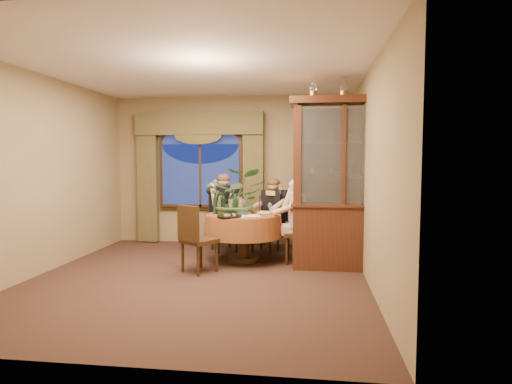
# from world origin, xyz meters

# --- Properties ---
(floor) EXTENTS (5.00, 5.00, 0.00)m
(floor) POSITION_xyz_m (0.00, 0.00, 0.00)
(floor) COLOR black
(floor) RESTS_ON ground
(wall_back) EXTENTS (4.50, 0.00, 4.50)m
(wall_back) POSITION_xyz_m (0.00, 2.50, 1.40)
(wall_back) COLOR olive
(wall_back) RESTS_ON ground
(wall_right) EXTENTS (0.00, 5.00, 5.00)m
(wall_right) POSITION_xyz_m (2.25, 0.00, 1.40)
(wall_right) COLOR olive
(wall_right) RESTS_ON ground
(ceiling) EXTENTS (5.00, 5.00, 0.00)m
(ceiling) POSITION_xyz_m (0.00, 0.00, 2.80)
(ceiling) COLOR white
(ceiling) RESTS_ON wall_back
(window) EXTENTS (1.62, 0.10, 1.32)m
(window) POSITION_xyz_m (-0.60, 2.43, 1.30)
(window) COLOR navy
(window) RESTS_ON wall_back
(arched_transom) EXTENTS (1.60, 0.06, 0.44)m
(arched_transom) POSITION_xyz_m (-0.60, 2.43, 2.08)
(arched_transom) COLOR navy
(arched_transom) RESTS_ON wall_back
(drapery_left) EXTENTS (0.38, 0.14, 2.32)m
(drapery_left) POSITION_xyz_m (-1.63, 2.38, 1.18)
(drapery_left) COLOR #4A4523
(drapery_left) RESTS_ON floor
(drapery_right) EXTENTS (0.38, 0.14, 2.32)m
(drapery_right) POSITION_xyz_m (0.43, 2.38, 1.18)
(drapery_right) COLOR #4A4523
(drapery_right) RESTS_ON floor
(swag_valance) EXTENTS (2.45, 0.16, 0.42)m
(swag_valance) POSITION_xyz_m (-0.60, 2.35, 2.28)
(swag_valance) COLOR #4A4523
(swag_valance) RESTS_ON wall_back
(dining_table) EXTENTS (1.53, 1.53, 0.75)m
(dining_table) POSITION_xyz_m (0.45, 1.07, 0.38)
(dining_table) COLOR maroon
(dining_table) RESTS_ON floor
(china_cabinet) EXTENTS (1.54, 0.60, 2.50)m
(china_cabinet) POSITION_xyz_m (1.96, 0.83, 1.25)
(china_cabinet) COLOR #39180D
(china_cabinet) RESTS_ON floor
(oil_lamp_left) EXTENTS (0.11, 0.11, 0.34)m
(oil_lamp_left) POSITION_xyz_m (1.52, 0.83, 2.67)
(oil_lamp_left) COLOR #A5722D
(oil_lamp_left) RESTS_ON china_cabinet
(oil_lamp_center) EXTENTS (0.11, 0.11, 0.34)m
(oil_lamp_center) POSITION_xyz_m (1.96, 0.83, 2.67)
(oil_lamp_center) COLOR #A5722D
(oil_lamp_center) RESTS_ON china_cabinet
(oil_lamp_right) EXTENTS (0.11, 0.11, 0.34)m
(oil_lamp_right) POSITION_xyz_m (2.39, 0.83, 2.67)
(oil_lamp_right) COLOR #A5722D
(oil_lamp_right) RESTS_ON china_cabinet
(chair_right) EXTENTS (0.43, 0.43, 0.96)m
(chair_right) POSITION_xyz_m (1.32, 1.05, 0.48)
(chair_right) COLOR black
(chair_right) RESTS_ON floor
(chair_back_right) EXTENTS (0.54, 0.54, 0.96)m
(chair_back_right) POSITION_xyz_m (0.72, 1.81, 0.48)
(chair_back_right) COLOR black
(chair_back_right) RESTS_ON floor
(chair_back) EXTENTS (0.58, 0.58, 0.96)m
(chair_back) POSITION_xyz_m (-0.01, 1.79, 0.48)
(chair_back) COLOR black
(chair_back) RESTS_ON floor
(chair_front_left) EXTENTS (0.58, 0.58, 0.96)m
(chair_front_left) POSITION_xyz_m (-0.07, 0.32, 0.48)
(chair_front_left) COLOR black
(chair_front_left) RESTS_ON floor
(person_pink) EXTENTS (0.47, 0.51, 1.30)m
(person_pink) POSITION_xyz_m (1.29, 1.15, 0.65)
(person_pink) COLOR beige
(person_pink) RESTS_ON floor
(person_back) EXTENTS (0.66, 0.65, 1.37)m
(person_back) POSITION_xyz_m (-0.00, 1.69, 0.69)
(person_back) COLOR black
(person_back) RESTS_ON floor
(person_scarf) EXTENTS (0.62, 0.61, 1.29)m
(person_scarf) POSITION_xyz_m (0.88, 1.74, 0.65)
(person_scarf) COLOR black
(person_scarf) RESTS_ON floor
(stoneware_vase) EXTENTS (0.14, 0.14, 0.26)m
(stoneware_vase) POSITION_xyz_m (0.36, 1.16, 0.88)
(stoneware_vase) COLOR tan
(stoneware_vase) RESTS_ON dining_table
(centerpiece_plant) EXTENTS (0.95, 1.05, 0.82)m
(centerpiece_plant) POSITION_xyz_m (0.34, 1.16, 1.36)
(centerpiece_plant) COLOR #355731
(centerpiece_plant) RESTS_ON dining_table
(olive_bowl) EXTENTS (0.15, 0.15, 0.05)m
(olive_bowl) POSITION_xyz_m (0.51, 1.03, 0.77)
(olive_bowl) COLOR #4B512C
(olive_bowl) RESTS_ON dining_table
(cheese_platter) EXTENTS (0.38, 0.38, 0.02)m
(cheese_platter) POSITION_xyz_m (0.30, 0.69, 0.76)
(cheese_platter) COLOR black
(cheese_platter) RESTS_ON dining_table
(wine_bottle_0) EXTENTS (0.07, 0.07, 0.33)m
(wine_bottle_0) POSITION_xyz_m (0.20, 1.26, 0.92)
(wine_bottle_0) COLOR black
(wine_bottle_0) RESTS_ON dining_table
(wine_bottle_1) EXTENTS (0.07, 0.07, 0.33)m
(wine_bottle_1) POSITION_xyz_m (0.25, 1.08, 0.92)
(wine_bottle_1) COLOR tan
(wine_bottle_1) RESTS_ON dining_table
(wine_bottle_2) EXTENTS (0.07, 0.07, 0.33)m
(wine_bottle_2) POSITION_xyz_m (0.33, 1.00, 0.92)
(wine_bottle_2) COLOR black
(wine_bottle_2) RESTS_ON dining_table
(wine_bottle_3) EXTENTS (0.07, 0.07, 0.33)m
(wine_bottle_3) POSITION_xyz_m (0.06, 1.15, 0.92)
(wine_bottle_3) COLOR tan
(wine_bottle_3) RESTS_ON dining_table
(wine_bottle_4) EXTENTS (0.07, 0.07, 0.33)m
(wine_bottle_4) POSITION_xyz_m (0.01, 1.02, 0.92)
(wine_bottle_4) COLOR black
(wine_bottle_4) RESTS_ON dining_table
(wine_bottle_5) EXTENTS (0.07, 0.07, 0.33)m
(wine_bottle_5) POSITION_xyz_m (0.13, 1.06, 0.92)
(wine_bottle_5) COLOR black
(wine_bottle_5) RESTS_ON dining_table
(tasting_paper_0) EXTENTS (0.28, 0.34, 0.00)m
(tasting_paper_0) POSITION_xyz_m (0.62, 0.88, 0.75)
(tasting_paper_0) COLOR white
(tasting_paper_0) RESTS_ON dining_table
(tasting_paper_1) EXTENTS (0.23, 0.32, 0.00)m
(tasting_paper_1) POSITION_xyz_m (0.76, 1.29, 0.75)
(tasting_paper_1) COLOR white
(tasting_paper_1) RESTS_ON dining_table
(tasting_paper_2) EXTENTS (0.21, 0.30, 0.00)m
(tasting_paper_2) POSITION_xyz_m (0.42, 0.79, 0.75)
(tasting_paper_2) COLOR white
(tasting_paper_2) RESTS_ON dining_table
(wine_glass_person_pink) EXTENTS (0.07, 0.07, 0.18)m
(wine_glass_person_pink) POSITION_xyz_m (0.86, 1.11, 0.84)
(wine_glass_person_pink) COLOR silver
(wine_glass_person_pink) RESTS_ON dining_table
(wine_glass_person_back) EXTENTS (0.07, 0.07, 0.18)m
(wine_glass_person_back) POSITION_xyz_m (0.21, 1.40, 0.84)
(wine_glass_person_back) COLOR silver
(wine_glass_person_back) RESTS_ON dining_table
(wine_glass_person_scarf) EXTENTS (0.07, 0.07, 0.18)m
(wine_glass_person_scarf) POSITION_xyz_m (0.68, 1.42, 0.84)
(wine_glass_person_scarf) COLOR silver
(wine_glass_person_scarf) RESTS_ON dining_table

